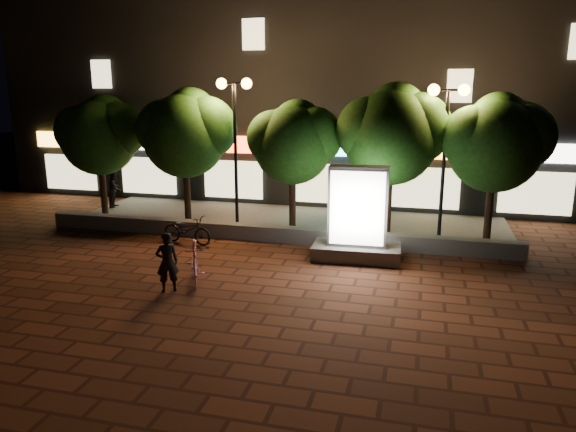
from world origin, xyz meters
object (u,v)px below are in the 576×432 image
(ad_kiosk, at_px, (357,222))
(tree_far_right, at_px, (497,140))
(tree_far_left, at_px, (101,133))
(street_lamp_right, at_px, (447,122))
(tree_left, at_px, (187,130))
(tree_mid, at_px, (295,140))
(scooter_pink, at_px, (195,262))
(scooter_parked, at_px, (187,230))
(tree_right, at_px, (393,131))
(pedestrian, at_px, (115,189))
(street_lamp_left, at_px, (235,115))
(rider, at_px, (167,262))

(ad_kiosk, bearing_deg, tree_far_right, 34.21)
(tree_far_left, height_order, street_lamp_right, street_lamp_right)
(street_lamp_right, relative_size, ad_kiosk, 1.79)
(tree_far_left, height_order, tree_left, tree_left)
(tree_mid, distance_m, scooter_pink, 6.35)
(scooter_parked, bearing_deg, tree_far_right, -65.63)
(tree_right, distance_m, scooter_pink, 7.86)
(tree_mid, height_order, ad_kiosk, tree_mid)
(pedestrian, bearing_deg, street_lamp_left, -120.11)
(ad_kiosk, xyz_separation_m, rider, (-4.22, -3.73, -0.36))
(tree_far_right, bearing_deg, rider, -141.86)
(tree_far_left, bearing_deg, street_lamp_right, -1.21)
(tree_mid, xyz_separation_m, ad_kiosk, (2.56, -2.68, -2.10))
(tree_left, relative_size, tree_right, 0.97)
(tree_right, distance_m, scooter_parked, 7.43)
(tree_left, xyz_separation_m, pedestrian, (-4.05, 1.50, -2.60))
(street_lamp_right, relative_size, pedestrian, 3.23)
(ad_kiosk, bearing_deg, street_lamp_left, 152.30)
(scooter_parked, distance_m, pedestrian, 6.45)
(tree_far_right, relative_size, scooter_pink, 2.75)
(scooter_pink, distance_m, rider, 0.93)
(tree_mid, bearing_deg, pedestrian, 169.47)
(tree_far_right, height_order, pedestrian, tree_far_right)
(tree_far_left, distance_m, street_lamp_right, 12.47)
(tree_mid, height_order, pedestrian, tree_mid)
(tree_far_right, xyz_separation_m, street_lamp_left, (-8.55, -0.26, 0.66))
(tree_right, height_order, ad_kiosk, tree_right)
(scooter_pink, height_order, rider, rider)
(tree_far_right, height_order, street_lamp_right, street_lamp_right)
(tree_far_right, xyz_separation_m, scooter_pink, (-7.79, -5.60, -2.85))
(street_lamp_left, bearing_deg, rider, -86.42)
(tree_left, relative_size, scooter_parked, 2.74)
(scooter_parked, bearing_deg, scooter_pink, -141.97)
(scooter_pink, xyz_separation_m, pedestrian, (-6.76, 7.10, 0.33))
(rider, bearing_deg, pedestrian, -85.59)
(tree_mid, distance_m, pedestrian, 8.52)
(tree_far_right, distance_m, street_lamp_left, 8.58)
(street_lamp_left, height_order, street_lamp_right, street_lamp_left)
(street_lamp_right, xyz_separation_m, scooter_pink, (-6.24, -5.34, -3.37))
(tree_far_left, bearing_deg, tree_far_right, 0.00)
(ad_kiosk, bearing_deg, tree_far_left, 165.07)
(tree_left, relative_size, street_lamp_left, 0.94)
(tree_left, relative_size, rider, 3.21)
(street_lamp_right, bearing_deg, scooter_parked, -164.49)
(street_lamp_left, xyz_separation_m, scooter_pink, (0.76, -5.34, -3.51))
(tree_far_left, distance_m, tree_mid, 7.50)
(ad_kiosk, bearing_deg, street_lamp_right, 45.33)
(tree_left, xyz_separation_m, tree_right, (7.30, 0.00, 0.12))
(tree_mid, relative_size, scooter_pink, 2.60)
(street_lamp_right, distance_m, scooter_pink, 8.88)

